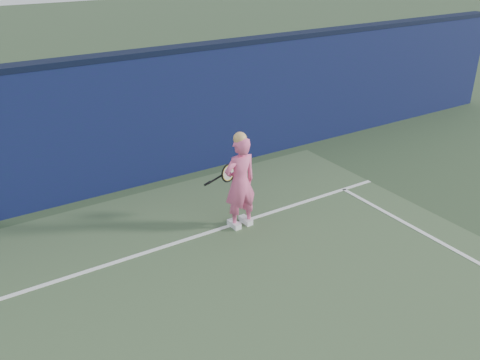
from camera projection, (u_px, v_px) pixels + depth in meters
backstop_wall at (51, 138)px, 9.00m from camera, size 24.00×0.40×2.50m
wall_cap at (38, 65)px, 8.44m from camera, size 24.00×0.42×0.10m
player at (240, 182)px, 8.37m from camera, size 0.60×0.40×1.70m
racket at (227, 174)px, 8.71m from camera, size 0.63×0.14×0.34m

